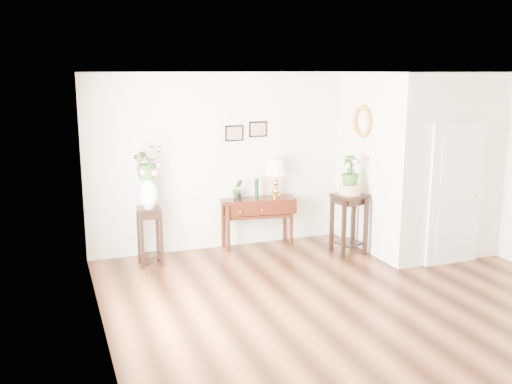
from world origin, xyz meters
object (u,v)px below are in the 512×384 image
console_table (257,222)px  plant_stand_b (349,224)px  table_lamp (276,176)px  plant_stand_a (150,236)px

console_table → plant_stand_b: (1.22, -0.83, 0.07)m
table_lamp → plant_stand_a: bearing=-171.6°
table_lamp → plant_stand_a: table_lamp is taller
plant_stand_a → plant_stand_b: plant_stand_b is taller
table_lamp → plant_stand_a: (-2.13, -0.32, -0.72)m
console_table → plant_stand_a: plant_stand_a is taller
console_table → table_lamp: 0.82m
console_table → plant_stand_a: (-1.81, -0.32, 0.03)m
plant_stand_b → plant_stand_a: bearing=170.4°
console_table → table_lamp: table_lamp is taller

